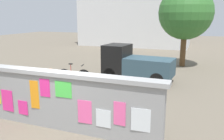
{
  "coord_description": "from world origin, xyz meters",
  "views": [
    {
      "loc": [
        3.69,
        -5.5,
        3.31
      ],
      "look_at": [
        0.69,
        2.41,
        1.35
      ],
      "focal_mm": 37.18,
      "sensor_mm": 36.0,
      "label": 1
    }
  ],
  "objects_px": {
    "auto_rickshaw_truck": "(134,64)",
    "person_walking": "(52,86)",
    "bicycle_near": "(39,91)",
    "motorcycle": "(108,100)",
    "bicycle_far": "(74,75)",
    "tree_roadside": "(186,13)"
  },
  "relations": [
    {
      "from": "motorcycle",
      "to": "tree_roadside",
      "type": "xyz_separation_m",
      "value": [
        1.82,
        9.06,
        3.07
      ]
    },
    {
      "from": "bicycle_far",
      "to": "person_walking",
      "type": "distance_m",
      "value": 4.13
    },
    {
      "from": "auto_rickshaw_truck",
      "to": "tree_roadside",
      "type": "height_order",
      "value": "tree_roadside"
    },
    {
      "from": "auto_rickshaw_truck",
      "to": "bicycle_near",
      "type": "relative_size",
      "value": 2.18
    },
    {
      "from": "bicycle_near",
      "to": "bicycle_far",
      "type": "height_order",
      "value": "same"
    },
    {
      "from": "motorcycle",
      "to": "person_walking",
      "type": "distance_m",
      "value": 1.99
    },
    {
      "from": "bicycle_near",
      "to": "bicycle_far",
      "type": "xyz_separation_m",
      "value": [
        -0.01,
        2.86,
        0.0
      ]
    },
    {
      "from": "bicycle_near",
      "to": "tree_roadside",
      "type": "height_order",
      "value": "tree_roadside"
    },
    {
      "from": "person_walking",
      "to": "bicycle_near",
      "type": "bearing_deg",
      "value": 143.88
    },
    {
      "from": "motorcycle",
      "to": "bicycle_near",
      "type": "height_order",
      "value": "bicycle_near"
    },
    {
      "from": "auto_rickshaw_truck",
      "to": "bicycle_near",
      "type": "distance_m",
      "value": 5.09
    },
    {
      "from": "bicycle_far",
      "to": "tree_roadside",
      "type": "distance_m",
      "value": 8.39
    },
    {
      "from": "motorcycle",
      "to": "person_walking",
      "type": "xyz_separation_m",
      "value": [
        -1.76,
        -0.77,
        0.52
      ]
    },
    {
      "from": "auto_rickshaw_truck",
      "to": "bicycle_near",
      "type": "xyz_separation_m",
      "value": [
        -2.84,
        -4.19,
        -0.54
      ]
    },
    {
      "from": "auto_rickshaw_truck",
      "to": "bicycle_near",
      "type": "bearing_deg",
      "value": -124.15
    },
    {
      "from": "bicycle_far",
      "to": "tree_roadside",
      "type": "relative_size",
      "value": 0.32
    },
    {
      "from": "tree_roadside",
      "to": "auto_rickshaw_truck",
      "type": "bearing_deg",
      "value": -114.24
    },
    {
      "from": "bicycle_far",
      "to": "person_walking",
      "type": "xyz_separation_m",
      "value": [
        1.37,
        -3.84,
        0.62
      ]
    },
    {
      "from": "bicycle_far",
      "to": "tree_roadside",
      "type": "bearing_deg",
      "value": 50.41
    },
    {
      "from": "bicycle_far",
      "to": "bicycle_near",
      "type": "bearing_deg",
      "value": -89.72
    },
    {
      "from": "auto_rickshaw_truck",
      "to": "motorcycle",
      "type": "xyz_separation_m",
      "value": [
        0.27,
        -4.4,
        -0.44
      ]
    },
    {
      "from": "auto_rickshaw_truck",
      "to": "person_walking",
      "type": "distance_m",
      "value": 5.39
    }
  ]
}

